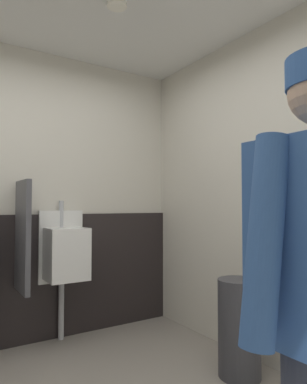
% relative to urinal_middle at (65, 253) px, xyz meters
% --- Properties ---
extents(wall_back, '(3.80, 0.12, 2.60)m').
position_rel_urinal_middle_xyz_m(wall_back, '(-0.47, 0.22, 0.52)').
color(wall_back, beige).
rests_on(wall_back, ground_plane).
extents(wall_right, '(0.12, 3.85, 2.60)m').
position_rel_urinal_middle_xyz_m(wall_right, '(1.20, -1.47, 0.52)').
color(wall_right, beige).
rests_on(wall_right, ground_plane).
extents(wainscot_band_back, '(3.20, 0.03, 1.12)m').
position_rel_urinal_middle_xyz_m(wainscot_band_back, '(-0.47, 0.14, -0.22)').
color(wainscot_band_back, black).
rests_on(wainscot_band_back, ground_plane).
extents(downlight_far, '(0.14, 0.14, 0.03)m').
position_rel_urinal_middle_xyz_m(downlight_far, '(0.05, -0.90, 1.81)').
color(downlight_far, white).
extents(urinal_middle, '(0.40, 0.34, 1.24)m').
position_rel_urinal_middle_xyz_m(urinal_middle, '(0.00, 0.00, 0.00)').
color(urinal_middle, white).
rests_on(urinal_middle, ground_plane).
extents(privacy_divider_panel, '(0.04, 0.40, 0.90)m').
position_rel_urinal_middle_xyz_m(privacy_divider_panel, '(-0.37, -0.07, 0.17)').
color(privacy_divider_panel, '#4C4C51').
extents(trash_bin, '(0.30, 0.30, 0.67)m').
position_rel_urinal_middle_xyz_m(trash_bin, '(0.84, -1.25, -0.44)').
color(trash_bin, '#38383D').
rests_on(trash_bin, ground_plane).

